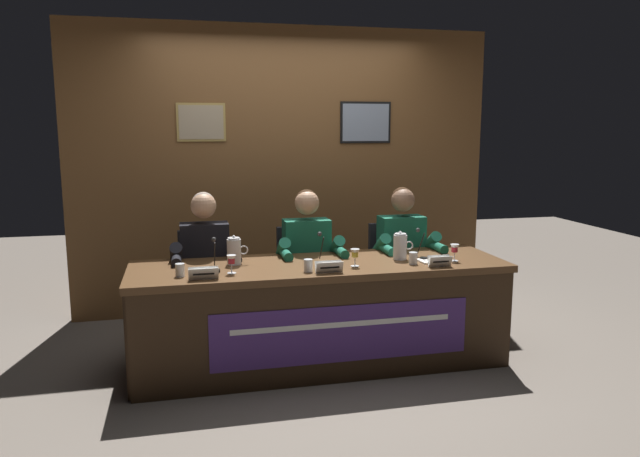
% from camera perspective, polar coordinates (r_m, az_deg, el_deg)
% --- Properties ---
extents(ground_plane, '(12.00, 12.00, 0.00)m').
position_cam_1_polar(ground_plane, '(4.52, 0.00, -12.52)').
color(ground_plane, '#70665B').
extents(wall_back_panelled, '(3.87, 0.14, 2.60)m').
position_cam_1_polar(wall_back_panelled, '(5.61, -3.32, 5.50)').
color(wall_back_panelled, brown).
rests_on(wall_back_panelled, ground_plane).
extents(conference_table, '(2.67, 0.80, 0.74)m').
position_cam_1_polar(conference_table, '(4.26, 0.34, -6.79)').
color(conference_table, brown).
rests_on(conference_table, ground_plane).
extents(chair_left, '(0.44, 0.45, 0.90)m').
position_cam_1_polar(chair_left, '(4.84, -10.79, -5.77)').
color(chair_left, black).
rests_on(chair_left, ground_plane).
extents(panelist_left, '(0.51, 0.48, 1.23)m').
position_cam_1_polar(panelist_left, '(4.58, -10.79, -3.08)').
color(panelist_left, black).
rests_on(panelist_left, ground_plane).
extents(nameplate_left, '(0.19, 0.06, 0.08)m').
position_cam_1_polar(nameplate_left, '(3.90, -10.98, -4.20)').
color(nameplate_left, white).
rests_on(nameplate_left, conference_table).
extents(juice_glass_left, '(0.06, 0.06, 0.12)m').
position_cam_1_polar(juice_glass_left, '(4.02, -8.39, -3.04)').
color(juice_glass_left, white).
rests_on(juice_glass_left, conference_table).
extents(water_cup_left, '(0.06, 0.06, 0.08)m').
position_cam_1_polar(water_cup_left, '(4.01, -13.12, -3.92)').
color(water_cup_left, silver).
rests_on(water_cup_left, conference_table).
extents(microphone_left, '(0.06, 0.17, 0.22)m').
position_cam_1_polar(microphone_left, '(4.12, -9.92, -2.96)').
color(microphone_left, black).
rests_on(microphone_left, conference_table).
extents(chair_center, '(0.44, 0.45, 0.90)m').
position_cam_1_polar(chair_center, '(4.93, -1.54, -5.31)').
color(chair_center, black).
rests_on(chair_center, ground_plane).
extents(panelist_center, '(0.51, 0.48, 1.23)m').
position_cam_1_polar(panelist_center, '(4.67, -1.07, -2.65)').
color(panelist_center, black).
rests_on(panelist_center, ground_plane).
extents(nameplate_center, '(0.18, 0.06, 0.08)m').
position_cam_1_polar(nameplate_center, '(4.00, 0.87, -3.67)').
color(nameplate_center, white).
rests_on(nameplate_center, conference_table).
extents(juice_glass_center, '(0.06, 0.06, 0.12)m').
position_cam_1_polar(juice_glass_center, '(4.18, 3.34, -2.46)').
color(juice_glass_center, white).
rests_on(juice_glass_center, conference_table).
extents(water_cup_center, '(0.06, 0.06, 0.08)m').
position_cam_1_polar(water_cup_center, '(4.04, -1.13, -3.59)').
color(water_cup_center, silver).
rests_on(water_cup_center, conference_table).
extents(microphone_center, '(0.06, 0.17, 0.22)m').
position_cam_1_polar(microphone_center, '(4.26, 0.22, -2.39)').
color(microphone_center, black).
rests_on(microphone_center, conference_table).
extents(chair_right, '(0.44, 0.45, 0.90)m').
position_cam_1_polar(chair_right, '(5.14, 7.14, -4.76)').
color(chair_right, black).
rests_on(chair_right, ground_plane).
extents(panelist_right, '(0.51, 0.48, 1.23)m').
position_cam_1_polar(panelist_right, '(4.89, 8.01, -2.18)').
color(panelist_right, black).
rests_on(panelist_right, ground_plane).
extents(nameplate_right, '(0.16, 0.06, 0.08)m').
position_cam_1_polar(nameplate_right, '(4.26, 11.29, -3.05)').
color(nameplate_right, white).
rests_on(nameplate_right, conference_table).
extents(juice_glass_right, '(0.06, 0.06, 0.12)m').
position_cam_1_polar(juice_glass_right, '(4.45, 12.64, -1.95)').
color(juice_glass_right, white).
rests_on(juice_glass_right, conference_table).
extents(water_cup_right, '(0.06, 0.06, 0.08)m').
position_cam_1_polar(water_cup_right, '(4.31, 8.82, -2.85)').
color(water_cup_right, silver).
rests_on(water_cup_right, conference_table).
extents(microphone_right, '(0.06, 0.17, 0.22)m').
position_cam_1_polar(microphone_right, '(4.48, 9.63, -1.91)').
color(microphone_right, black).
rests_on(microphone_right, conference_table).
extents(water_pitcher_left_side, '(0.15, 0.10, 0.21)m').
position_cam_1_polar(water_pitcher_left_side, '(4.28, -8.13, -2.14)').
color(water_pitcher_left_side, silver).
rests_on(water_pitcher_left_side, conference_table).
extents(water_pitcher_right_side, '(0.15, 0.10, 0.21)m').
position_cam_1_polar(water_pitcher_right_side, '(4.44, 7.62, -1.70)').
color(water_pitcher_right_side, silver).
rests_on(water_pitcher_right_side, conference_table).
extents(document_stack_right, '(0.22, 0.17, 0.01)m').
position_cam_1_polar(document_stack_right, '(4.43, 10.66, -3.00)').
color(document_stack_right, white).
rests_on(document_stack_right, conference_table).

